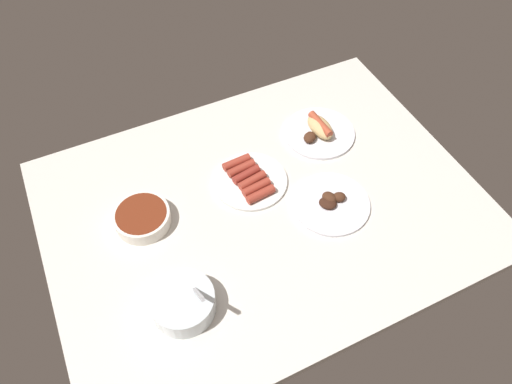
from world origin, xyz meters
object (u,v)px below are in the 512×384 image
(plate_grilled_meat, at_px, (331,203))
(bowl_coleslaw, at_px, (183,302))
(plate_hotdog_assembled, at_px, (319,131))
(bowl_chili, at_px, (142,217))
(plate_sausages, at_px, (249,180))

(plate_grilled_meat, bearing_deg, bowl_coleslaw, -166.64)
(plate_hotdog_assembled, bearing_deg, bowl_coleslaw, -147.99)
(bowl_coleslaw, height_order, plate_grilled_meat, bowl_coleslaw)
(bowl_coleslaw, bearing_deg, plate_hotdog_assembled, 32.01)
(bowl_chili, bearing_deg, plate_hotdog_assembled, 7.93)
(plate_sausages, height_order, bowl_chili, bowl_chili)
(bowl_coleslaw, distance_m, plate_grilled_meat, 0.50)
(plate_sausages, height_order, plate_hotdog_assembled, plate_hotdog_assembled)
(plate_grilled_meat, xyz_separation_m, bowl_chili, (-0.50, 0.17, 0.02))
(plate_grilled_meat, relative_size, plate_hotdog_assembled, 0.98)
(bowl_chili, bearing_deg, plate_grilled_meat, -18.87)
(bowl_chili, xyz_separation_m, plate_hotdog_assembled, (0.60, 0.08, -0.01))
(plate_sausages, xyz_separation_m, plate_grilled_meat, (0.18, -0.17, -0.00))
(bowl_chili, distance_m, plate_hotdog_assembled, 0.61)
(plate_sausages, distance_m, plate_hotdog_assembled, 0.29)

